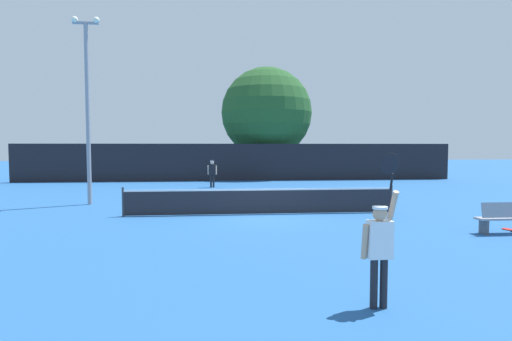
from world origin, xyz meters
The scene contains 12 objects.
ground_plane centered at (0.00, 0.00, 0.00)m, with size 120.00×120.00×0.00m, color #235693.
tennis_net centered at (0.00, 0.00, 0.51)m, with size 10.26×0.08×1.07m.
perimeter_fence centered at (0.00, 15.21, 1.38)m, with size 32.61×0.12×2.76m, color black.
player_serving centered at (0.89, -9.12, 1.07)m, with size 0.67×0.39×2.46m.
player_receiving centered at (-1.96, 10.34, 1.02)m, with size 0.57×0.24×1.66m.
tennis_ball centered at (-0.25, 1.85, 0.03)m, with size 0.07×0.07×0.07m, color #CCE033.
spare_racket centered at (7.23, -3.62, 0.02)m, with size 0.28×0.52×0.04m.
courtside_bench centered at (6.80, -4.17, 0.48)m, with size 1.80×0.44×0.95m.
light_pole centered at (-7.26, 3.33, 4.63)m, with size 1.18×0.28×8.14m.
large_tree centered at (2.44, 18.60, 5.33)m, with size 7.44×7.44×9.06m.
parked_car_near centered at (2.43, 22.76, 0.78)m, with size 2.08×4.28×1.69m.
parked_car_mid centered at (9.85, 21.12, 0.78)m, with size 2.15×4.31×1.69m.
Camera 1 is at (-1.65, -15.28, 2.56)m, focal length 28.80 mm.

